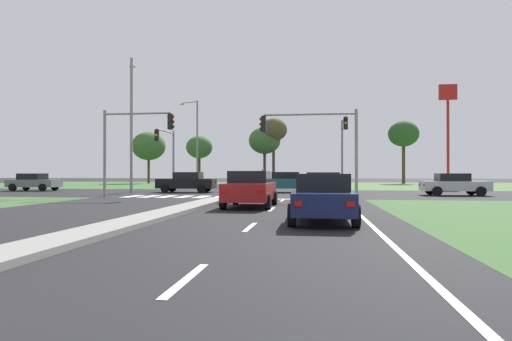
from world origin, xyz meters
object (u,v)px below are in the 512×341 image
object	(u,v)px
treeline_fifth	(403,134)
car_red_third	(250,189)
car_beige_eighth	(323,187)
treeline_near	(149,146)
car_grey_fifth	(34,182)
treeline_third	(265,141)
street_lamp_second	(131,119)
traffic_signal_near_left	(130,137)
traffic_signal_near_right	(318,136)
traffic_signal_far_left	(167,148)
car_silver_fourth	(454,184)
car_black_sixth	(187,182)
traffic_signal_far_right	(343,141)
treeline_second	(199,147)
car_white_near	(254,179)
fastfood_pole_sign	(448,112)
car_navy_second	(323,197)
treeline_fourth	(274,130)
car_teal_seventh	(287,182)
street_lamp_third	(196,139)
pedestrian_at_median	(263,176)

from	to	relation	value
treeline_fifth	car_red_third	bearing A→B (deg)	-108.29
car_beige_eighth	treeline_near	world-z (taller)	treeline_near
car_grey_fifth	treeline_third	size ratio (longest dim) A/B	0.51
street_lamp_second	treeline_near	bearing A→B (deg)	109.40
traffic_signal_near_left	traffic_signal_near_right	bearing A→B (deg)	0.00
traffic_signal_near_right	traffic_signal_far_left	distance (m)	17.38
traffic_signal_near_right	traffic_signal_far_left	xyz separation A→B (m)	(-13.02, 11.51, 0.09)
car_silver_fourth	car_black_sixth	distance (m)	19.30
car_red_third	traffic_signal_far_right	xyz separation A→B (m)	(5.16, 17.92, 3.38)
car_red_third	treeline_fifth	xyz separation A→B (m)	(15.74, 47.62, 6.44)
car_black_sixth	treeline_second	world-z (taller)	treeline_second
street_lamp_second	treeline_fifth	bearing A→B (deg)	53.65
car_grey_fifth	traffic_signal_near_right	distance (m)	25.70
car_white_near	treeline_fifth	distance (m)	24.80
street_lamp_second	fastfood_pole_sign	world-z (taller)	fastfood_pole_sign
car_navy_second	treeline_fourth	size ratio (longest dim) A/B	0.47
car_red_third	treeline_fifth	size ratio (longest dim) A/B	0.49
car_white_near	fastfood_pole_sign	world-z (taller)	fastfood_pole_sign
car_beige_eighth	treeline_second	xyz separation A→B (m)	(-18.12, 43.22, 4.71)
car_grey_fifth	car_teal_seventh	xyz separation A→B (m)	(21.63, -0.14, 0.05)
street_lamp_third	street_lamp_second	bearing A→B (deg)	-89.55
traffic_signal_near_right	traffic_signal_far_left	size ratio (longest dim) A/B	1.05
car_black_sixth	street_lamp_second	distance (m)	6.34
traffic_signal_near_left	treeline_third	bearing A→B (deg)	84.36
treeline_near	treeline_fifth	xyz separation A→B (m)	(37.53, 4.26, 1.69)
traffic_signal_near_left	traffic_signal_far_right	size ratio (longest dim) A/B	0.88
car_grey_fifth	traffic_signal_near_left	world-z (taller)	traffic_signal_near_left
traffic_signal_far_left	pedestrian_at_median	xyz separation A→B (m)	(7.86, 4.93, -2.48)
car_red_third	pedestrian_at_median	world-z (taller)	pedestrian_at_median
car_navy_second	car_teal_seventh	distance (m)	20.84
car_white_near	car_silver_fourth	size ratio (longest dim) A/B	1.06
treeline_fifth	traffic_signal_near_right	bearing A→B (deg)	-107.19
street_lamp_second	street_lamp_third	xyz separation A→B (m)	(-0.14, 18.10, -0.03)
car_grey_fifth	car_black_sixth	xyz separation A→B (m)	(13.85, -1.29, 0.05)
car_white_near	treeline_near	bearing A→B (deg)	-25.58
car_black_sixth	treeline_fifth	world-z (taller)	treeline_fifth
traffic_signal_near_right	treeline_fourth	bearing A→B (deg)	99.21
car_navy_second	fastfood_pole_sign	bearing A→B (deg)	68.49
traffic_signal_far_left	car_red_third	bearing A→B (deg)	-60.70
car_teal_seventh	fastfood_pole_sign	distance (m)	21.91
traffic_signal_near_left	traffic_signal_far_right	bearing A→B (deg)	40.45
car_red_third	traffic_signal_near_left	size ratio (longest dim) A/B	0.83
car_red_third	traffic_signal_far_left	bearing A→B (deg)	119.30
traffic_signal_near_left	treeline_fifth	distance (m)	47.90
fastfood_pole_sign	treeline_fifth	world-z (taller)	fastfood_pole_sign
car_navy_second	car_grey_fifth	distance (m)	31.80
car_navy_second	pedestrian_at_median	distance (m)	28.86
pedestrian_at_median	treeline_near	world-z (taller)	treeline_near
street_lamp_second	treeline_second	bearing A→B (deg)	96.95
car_silver_fourth	traffic_signal_far_left	world-z (taller)	traffic_signal_far_left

